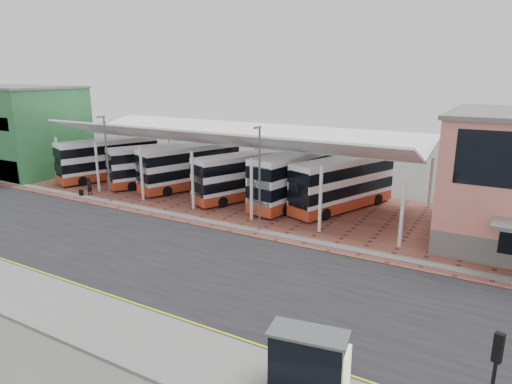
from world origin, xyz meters
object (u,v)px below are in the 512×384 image
bus_3 (245,176)px  bus_shelter (313,359)px  bus_2 (190,167)px  bus_0 (108,159)px  bus_1 (158,165)px  pedestrian (90,186)px  bus_5 (343,184)px  traffic_signal_west (494,373)px  bus_4 (298,178)px

bus_3 → bus_shelter: bearing=-31.0°
bus_2 → bus_shelter: size_ratio=3.49×
bus_0 → bus_2: (10.56, 1.25, -0.02)m
bus_1 → bus_2: bus_2 is taller
pedestrian → bus_3: bearing=-66.7°
bus_5 → traffic_signal_west: bus_5 is taller
pedestrian → traffic_signal_west: 39.35m
bus_4 → bus_0: bearing=-166.8°
pedestrian → bus_shelter: size_ratio=0.55×
bus_0 → bus_4: bus_4 is taller
bus_4 → bus_5: bearing=13.8°
bus_0 → bus_4: (22.65, 1.71, 0.15)m
bus_1 → bus_2: (3.93, 0.47, 0.12)m
bus_5 → traffic_signal_west: 26.63m
bus_0 → bus_2: 10.64m
bus_3 → bus_4: size_ratio=0.89×
bus_2 → bus_shelter: 32.86m
bus_4 → traffic_signal_west: bearing=-43.9°
bus_shelter → traffic_signal_west: bearing=-4.5°
bus_1 → bus_2: size_ratio=0.92×
bus_0 → bus_shelter: size_ratio=3.52×
traffic_signal_west → bus_shelter: bearing=-158.2°
pedestrian → traffic_signal_west: size_ratio=0.43×
bus_5 → traffic_signal_west: bearing=-39.8°
bus_3 → bus_4: bearing=33.3°
bus_3 → bus_shelter: 27.85m
bus_3 → pedestrian: bearing=-132.0°
bus_1 → pedestrian: 7.43m
bus_shelter → bus_5: bearing=97.6°
traffic_signal_west → bus_0: bearing=168.7°
bus_shelter → bus_2: bearing=126.2°
bus_3 → bus_shelter: bus_3 is taller
bus_3 → pedestrian: (-13.86, -6.65, -1.29)m
bus_1 → bus_0: bearing=-144.8°
bus_5 → bus_shelter: size_ratio=3.53×
bus_2 → traffic_signal_west: (29.36, -22.35, 0.58)m
bus_2 → traffic_signal_west: 36.91m
pedestrian → traffic_signal_west: bearing=-115.0°
bus_1 → bus_5: 20.21m
bus_0 → pedestrian: size_ratio=6.44×
bus_0 → traffic_signal_west: size_ratio=2.74×
bus_shelter → traffic_signal_west: 5.93m
bus_1 → bus_2: 3.96m
bus_0 → pedestrian: (3.68, -5.92, -1.39)m
bus_5 → traffic_signal_west: size_ratio=2.75×
bus_0 → bus_1: (6.63, 0.78, -0.14)m
bus_1 → traffic_signal_west: (33.30, -21.88, 0.69)m
bus_0 → bus_5: size_ratio=1.00×
bus_4 → pedestrian: bearing=-149.2°
pedestrian → bus_0: bearing=29.6°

